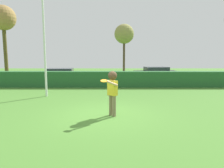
{
  "coord_description": "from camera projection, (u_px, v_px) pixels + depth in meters",
  "views": [
    {
      "loc": [
        0.29,
        -8.27,
        2.42
      ],
      "look_at": [
        0.31,
        0.89,
        1.15
      ],
      "focal_mm": 33.62,
      "sensor_mm": 36.0,
      "label": 1
    }
  ],
  "objects": [
    {
      "name": "person",
      "position": [
        112.0,
        87.0,
        8.25
      ],
      "size": [
        0.5,
        0.82,
        1.8
      ],
      "color": "#7E6F4F",
      "rests_on": "ground"
    },
    {
      "name": "parked_car_black",
      "position": [
        156.0,
        73.0,
        20.9
      ],
      "size": [
        4.4,
        2.29,
        1.25
      ],
      "color": "black",
      "rests_on": "ground"
    },
    {
      "name": "lamppost",
      "position": [
        43.0,
        30.0,
        11.86
      ],
      "size": [
        0.24,
        0.24,
        6.97
      ],
      "color": "silver",
      "rests_on": "ground"
    },
    {
      "name": "parked_car_red",
      "position": [
        60.0,
        75.0,
        18.65
      ],
      "size": [
        4.3,
        2.02,
        1.25
      ],
      "color": "#B21E1E",
      "rests_on": "ground"
    },
    {
      "name": "maple_tree",
      "position": [
        3.0,
        19.0,
        19.53
      ],
      "size": [
        2.31,
        2.31,
        7.02
      ],
      "color": "#514520",
      "rests_on": "ground"
    },
    {
      "name": "hedge_row",
      "position": [
        108.0,
        79.0,
        16.03
      ],
      "size": [
        20.55,
        0.9,
        1.18
      ],
      "primitive_type": "cube",
      "color": "#255A2C",
      "rests_on": "ground"
    },
    {
      "name": "frisbee",
      "position": [
        104.0,
        81.0,
        7.6
      ],
      "size": [
        0.24,
        0.24,
        0.09
      ],
      "color": "orange"
    },
    {
      "name": "ground_plane",
      "position": [
        104.0,
        115.0,
        8.52
      ],
      "size": [
        60.0,
        60.0,
        0.0
      ],
      "primitive_type": "plane",
      "color": "#487C2E"
    },
    {
      "name": "oak_tree",
      "position": [
        124.0,
        34.0,
        23.4
      ],
      "size": [
        2.19,
        2.19,
        5.85
      ],
      "color": "#4F3D2B",
      "rests_on": "ground"
    }
  ]
}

